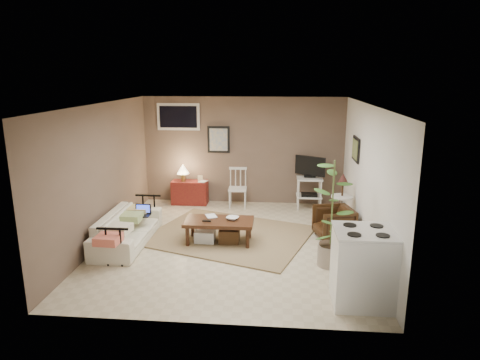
# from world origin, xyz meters

# --- Properties ---
(floor) EXTENTS (5.00, 5.00, 0.00)m
(floor) POSITION_xyz_m (0.00, 0.00, 0.00)
(floor) COLOR #C1B293
(floor) RESTS_ON ground
(art_back) EXTENTS (0.50, 0.03, 0.60)m
(art_back) POSITION_xyz_m (-0.55, 2.48, 1.45)
(art_back) COLOR black
(art_right) EXTENTS (0.03, 0.60, 0.45)m
(art_right) POSITION_xyz_m (2.23, 1.05, 1.52)
(art_right) COLOR black
(window) EXTENTS (0.96, 0.03, 0.60)m
(window) POSITION_xyz_m (-1.45, 2.48, 1.95)
(window) COLOR silver
(rug) EXTENTS (3.30, 2.96, 0.03)m
(rug) POSITION_xyz_m (-0.09, 0.34, 0.01)
(rug) COLOR olive
(rug) RESTS_ON floor
(coffee_table) EXTENTS (1.19, 0.61, 0.45)m
(coffee_table) POSITION_xyz_m (-0.22, -0.02, 0.25)
(coffee_table) COLOR #3B2010
(coffee_table) RESTS_ON floor
(sofa) EXTENTS (0.54, 1.86, 0.73)m
(sofa) POSITION_xyz_m (-1.80, -0.16, 0.36)
(sofa) COLOR beige
(sofa) RESTS_ON floor
(sofa_pillows) EXTENTS (0.36, 1.77, 0.13)m
(sofa_pillows) POSITION_xyz_m (-1.76, -0.38, 0.45)
(sofa_pillows) COLOR beige
(sofa_pillows) RESTS_ON sofa
(sofa_end_rails) EXTENTS (0.50, 1.86, 0.63)m
(sofa_end_rails) POSITION_xyz_m (-1.69, -0.16, 0.31)
(sofa_end_rails) COLOR black
(sofa_end_rails) RESTS_ON floor
(laptop) EXTENTS (0.29, 0.21, 0.20)m
(laptop) POSITION_xyz_m (-1.62, 0.16, 0.47)
(laptop) COLOR black
(laptop) RESTS_ON sofa
(red_console) EXTENTS (0.80, 0.36, 0.93)m
(red_console) POSITION_xyz_m (-1.20, 2.24, 0.32)
(red_console) COLOR maroon
(red_console) RESTS_ON floor
(spindle_chair) EXTENTS (0.41, 0.41, 0.87)m
(spindle_chair) POSITION_xyz_m (-0.09, 2.13, 0.41)
(spindle_chair) COLOR silver
(spindle_chair) RESTS_ON floor
(tv_stand) EXTENTS (0.63, 0.45, 1.16)m
(tv_stand) POSITION_xyz_m (1.48, 2.16, 0.61)
(tv_stand) COLOR silver
(tv_stand) RESTS_ON floor
(side_table) EXTENTS (0.41, 0.41, 1.08)m
(side_table) POSITION_xyz_m (2.00, 0.90, 0.67)
(side_table) COLOR silver
(side_table) RESTS_ON floor
(armchair) EXTENTS (0.71, 0.74, 0.64)m
(armchair) POSITION_xyz_m (1.80, 0.39, 0.32)
(armchair) COLOR #301D0D
(armchair) RESTS_ON floor
(potted_plant) EXTENTS (0.42, 0.42, 1.68)m
(potted_plant) POSITION_xyz_m (1.61, -0.75, 0.89)
(potted_plant) COLOR gray
(potted_plant) RESTS_ON floor
(stove) EXTENTS (0.76, 0.71, 1.00)m
(stove) POSITION_xyz_m (1.89, -1.83, 0.49)
(stove) COLOR white
(stove) RESTS_ON floor
(bowl) EXTENTS (0.22, 0.12, 0.21)m
(bowl) POSITION_xyz_m (0.02, 0.02, 0.53)
(bowl) COLOR #3B2010
(bowl) RESTS_ON coffee_table
(book_table) EXTENTS (0.17, 0.08, 0.24)m
(book_table) POSITION_xyz_m (-0.46, 0.11, 0.54)
(book_table) COLOR #3B2010
(book_table) RESTS_ON coffee_table
(book_console) EXTENTS (0.15, 0.08, 0.21)m
(book_console) POSITION_xyz_m (-0.95, 2.21, 0.64)
(book_console) COLOR #3B2010
(book_console) RESTS_ON red_console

